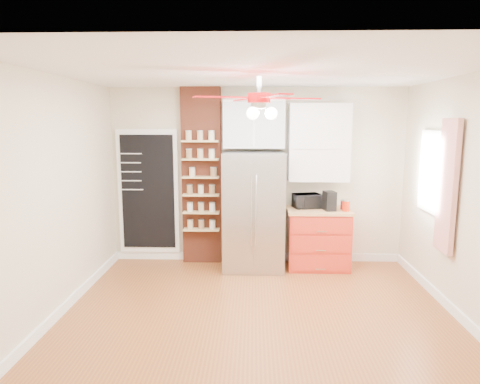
{
  "coord_description": "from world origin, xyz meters",
  "views": [
    {
      "loc": [
        -0.05,
        -4.59,
        2.18
      ],
      "look_at": [
        -0.23,
        0.9,
        1.28
      ],
      "focal_mm": 32.0,
      "sensor_mm": 36.0,
      "label": 1
    }
  ],
  "objects_px": {
    "red_cabinet": "(318,238)",
    "toaster_oven": "(307,201)",
    "ceiling_fan": "(259,99)",
    "pantry_jar_oats": "(192,172)",
    "fridge": "(254,211)",
    "coffee_maker": "(329,201)",
    "canister_left": "(346,206)"
  },
  "relations": [
    {
      "from": "red_cabinet",
      "to": "toaster_oven",
      "type": "xyz_separation_m",
      "value": [
        -0.17,
        0.08,
        0.56
      ]
    },
    {
      "from": "ceiling_fan",
      "to": "pantry_jar_oats",
      "type": "distance_m",
      "value": 2.25
    },
    {
      "from": "toaster_oven",
      "to": "fridge",
      "type": "bearing_deg",
      "value": 174.89
    },
    {
      "from": "toaster_oven",
      "to": "coffee_maker",
      "type": "relative_size",
      "value": 1.39
    },
    {
      "from": "ceiling_fan",
      "to": "canister_left",
      "type": "relative_size",
      "value": 9.26
    },
    {
      "from": "coffee_maker",
      "to": "canister_left",
      "type": "relative_size",
      "value": 1.87
    },
    {
      "from": "red_cabinet",
      "to": "canister_left",
      "type": "relative_size",
      "value": 6.22
    },
    {
      "from": "coffee_maker",
      "to": "pantry_jar_oats",
      "type": "relative_size",
      "value": 2.22
    },
    {
      "from": "fridge",
      "to": "ceiling_fan",
      "type": "xyz_separation_m",
      "value": [
        0.05,
        -1.63,
        1.55
      ]
    },
    {
      "from": "ceiling_fan",
      "to": "toaster_oven",
      "type": "height_order",
      "value": "ceiling_fan"
    },
    {
      "from": "toaster_oven",
      "to": "pantry_jar_oats",
      "type": "height_order",
      "value": "pantry_jar_oats"
    },
    {
      "from": "toaster_oven",
      "to": "canister_left",
      "type": "xyz_separation_m",
      "value": [
        0.54,
        -0.22,
        -0.03
      ]
    },
    {
      "from": "toaster_oven",
      "to": "canister_left",
      "type": "height_order",
      "value": "toaster_oven"
    },
    {
      "from": "coffee_maker",
      "to": "pantry_jar_oats",
      "type": "bearing_deg",
      "value": 162.21
    },
    {
      "from": "red_cabinet",
      "to": "pantry_jar_oats",
      "type": "distance_m",
      "value": 2.14
    },
    {
      "from": "red_cabinet",
      "to": "ceiling_fan",
      "type": "distance_m",
      "value": 2.75
    },
    {
      "from": "coffee_maker",
      "to": "fridge",
      "type": "bearing_deg",
      "value": 165.17
    },
    {
      "from": "coffee_maker",
      "to": "canister_left",
      "type": "distance_m",
      "value": 0.25
    },
    {
      "from": "coffee_maker",
      "to": "ceiling_fan",
      "type": "bearing_deg",
      "value": -136.52
    },
    {
      "from": "fridge",
      "to": "toaster_oven",
      "type": "relative_size",
      "value": 4.46
    },
    {
      "from": "fridge",
      "to": "coffee_maker",
      "type": "bearing_deg",
      "value": -1.91
    },
    {
      "from": "canister_left",
      "to": "fridge",
      "type": "bearing_deg",
      "value": 176.18
    },
    {
      "from": "ceiling_fan",
      "to": "pantry_jar_oats",
      "type": "xyz_separation_m",
      "value": [
        -0.97,
        1.77,
        -0.99
      ]
    },
    {
      "from": "fridge",
      "to": "pantry_jar_oats",
      "type": "height_order",
      "value": "fridge"
    },
    {
      "from": "coffee_maker",
      "to": "canister_left",
      "type": "height_order",
      "value": "coffee_maker"
    },
    {
      "from": "ceiling_fan",
      "to": "toaster_oven",
      "type": "xyz_separation_m",
      "value": [
        0.75,
        1.76,
        -1.42
      ]
    },
    {
      "from": "canister_left",
      "to": "pantry_jar_oats",
      "type": "distance_m",
      "value": 2.32
    },
    {
      "from": "fridge",
      "to": "coffee_maker",
      "type": "distance_m",
      "value": 1.12
    },
    {
      "from": "red_cabinet",
      "to": "pantry_jar_oats",
      "type": "bearing_deg",
      "value": 177.38
    },
    {
      "from": "ceiling_fan",
      "to": "pantry_jar_oats",
      "type": "relative_size",
      "value": 11.04
    },
    {
      "from": "red_cabinet",
      "to": "canister_left",
      "type": "bearing_deg",
      "value": -20.65
    },
    {
      "from": "toaster_oven",
      "to": "pantry_jar_oats",
      "type": "xyz_separation_m",
      "value": [
        -1.72,
        0.01,
        0.43
      ]
    }
  ]
}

